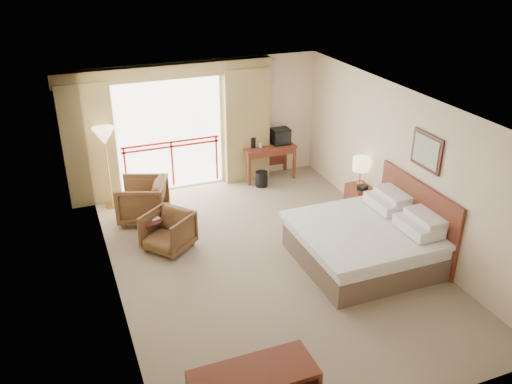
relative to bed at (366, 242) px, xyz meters
name	(u,v)px	position (x,y,z in m)	size (l,w,h in m)	color
floor	(269,261)	(-1.50, 0.60, -0.38)	(7.00, 7.00, 0.00)	#7F7159
ceiling	(271,106)	(-1.50, 0.60, 2.32)	(7.00, 7.00, 0.00)	white
wall_back	(206,124)	(-1.50, 4.10, 0.97)	(5.00, 5.00, 0.00)	beige
wall_front	(399,322)	(-1.50, -2.90, 0.97)	(5.00, 5.00, 0.00)	beige
wall_left	(109,216)	(-4.00, 0.60, 0.97)	(7.00, 7.00, 0.00)	beige
wall_right	(402,166)	(1.00, 0.60, 0.97)	(7.00, 7.00, 0.00)	beige
balcony_door	(170,135)	(-2.30, 4.08, 0.82)	(2.40, 2.40, 0.00)	white
balcony_railing	(172,153)	(-2.30, 4.06, 0.44)	(2.09, 0.03, 1.02)	red
curtain_left	(89,145)	(-3.95, 3.95, 0.87)	(1.00, 0.26, 2.50)	olive
curtain_right	(246,125)	(-0.65, 3.95, 0.87)	(1.00, 0.26, 2.50)	olive
valance	(167,72)	(-2.30, 3.98, 2.17)	(4.40, 0.22, 0.28)	olive
hvac_vent	(264,72)	(-0.20, 4.07, 1.97)	(0.50, 0.04, 0.50)	silver
bed	(366,242)	(0.00, 0.00, 0.00)	(2.13, 2.06, 0.97)	brown
headboard	(416,217)	(0.96, 0.00, 0.27)	(0.06, 2.10, 1.30)	#5A2014
framed_art	(427,151)	(0.97, 0.00, 1.47)	(0.04, 0.72, 0.60)	black
nightstand	(359,200)	(0.82, 1.56, -0.08)	(0.41, 0.49, 0.59)	#5A2014
table_lamp	(361,164)	(0.82, 1.61, 0.64)	(0.31, 0.31, 0.56)	tan
phone	(363,188)	(0.77, 1.41, 0.25)	(0.18, 0.14, 0.08)	black
desk	(267,152)	(-0.18, 3.87, 0.22)	(1.18, 0.57, 0.77)	#5A2014
tv	(281,136)	(0.12, 3.82, 0.57)	(0.39, 0.31, 0.36)	black
coffee_maker	(253,143)	(-0.53, 3.82, 0.51)	(0.11, 0.11, 0.23)	black
cup	(260,145)	(-0.38, 3.77, 0.44)	(0.07, 0.07, 0.10)	white
wastebasket	(262,179)	(-0.49, 3.44, -0.21)	(0.27, 0.27, 0.33)	black
armchair_far	(145,219)	(-3.18, 2.83, -0.38)	(0.87, 0.90, 0.82)	#4A301B
armchair_near	(169,248)	(-2.98, 1.60, -0.38)	(0.74, 0.76, 0.69)	#4A301B
side_table	(151,227)	(-3.22, 1.89, -0.05)	(0.44, 0.44, 0.48)	black
book	(150,219)	(-3.22, 1.89, 0.11)	(0.15, 0.20, 0.02)	white
floor_lamp	(104,139)	(-3.67, 3.63, 1.06)	(0.43, 0.43, 1.67)	tan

